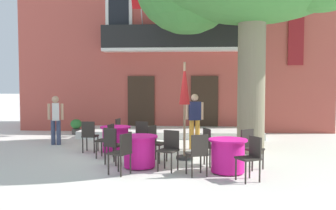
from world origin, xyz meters
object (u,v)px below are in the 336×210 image
(cafe_chair_near_tree_1, at_px, (113,143))
(cafe_chair_middle_0, at_px, (250,146))
(cafe_chair_front_0, at_px, (107,138))
(cafe_umbrella, at_px, (185,96))
(cafe_chair_front_3, at_px, (89,134))
(cafe_table_front, at_px, (115,139))
(ground_planter_left, at_px, (76,126))
(pedestrian_mid_plaza, at_px, (195,118))
(cafe_chair_near_tree_2, at_px, (122,151))
(pedestrian_by_tree, at_px, (56,117))
(cafe_chair_near_tree_0, at_px, (155,141))
(cafe_chair_front_2, at_px, (121,131))
(cafe_chair_front_1, at_px, (140,135))
(cafe_chair_middle_1, at_px, (211,144))
(cafe_chair_middle_2, at_px, (198,152))
(cafe_chair_near_tree_3, at_px, (169,147))
(cafe_table_near_tree, at_px, (140,151))
(cafe_chair_middle_3, at_px, (251,155))
(cafe_table_middle, at_px, (228,155))

(cafe_chair_near_tree_1, xyz_separation_m, cafe_chair_middle_0, (3.31, -0.12, 0.00))
(cafe_chair_front_0, xyz_separation_m, cafe_umbrella, (2.06, -0.00, 1.14))
(cafe_chair_front_3, bearing_deg, cafe_table_front, 2.98)
(cafe_chair_front_3, distance_m, ground_planter_left, 4.02)
(cafe_chair_near_tree_1, height_order, pedestrian_mid_plaza, pedestrian_mid_plaza)
(cafe_chair_near_tree_2, distance_m, pedestrian_by_tree, 4.76)
(cafe_chair_near_tree_0, height_order, cafe_umbrella, cafe_umbrella)
(cafe_umbrella, xyz_separation_m, pedestrian_mid_plaza, (0.26, 1.48, -0.72))
(cafe_chair_front_2, distance_m, cafe_umbrella, 2.75)
(cafe_chair_front_1, bearing_deg, cafe_chair_front_3, 176.20)
(cafe_chair_middle_0, distance_m, cafe_chair_front_0, 3.74)
(cafe_table_front, distance_m, ground_planter_left, 4.34)
(cafe_chair_middle_0, relative_size, cafe_chair_front_0, 1.00)
(cafe_chair_middle_1, relative_size, ground_planter_left, 1.52)
(cafe_umbrella, bearing_deg, cafe_chair_front_3, 165.49)
(cafe_chair_front_2, bearing_deg, pedestrian_mid_plaza, -0.75)
(cafe_chair_front_0, bearing_deg, cafe_umbrella, -0.06)
(cafe_chair_middle_1, bearing_deg, cafe_chair_middle_2, -107.27)
(cafe_chair_near_tree_2, relative_size, cafe_umbrella, 0.36)
(cafe_chair_near_tree_3, bearing_deg, cafe_chair_near_tree_0, 115.69)
(pedestrian_mid_plaza, distance_m, pedestrian_by_tree, 4.54)
(cafe_chair_middle_2, bearing_deg, cafe_chair_near_tree_3, 142.53)
(cafe_table_near_tree, relative_size, cafe_chair_middle_3, 0.95)
(cafe_chair_middle_2, bearing_deg, cafe_chair_middle_0, 34.54)
(pedestrian_by_tree, bearing_deg, cafe_chair_middle_1, -28.73)
(cafe_table_near_tree, height_order, cafe_table_front, same)
(cafe_umbrella, xyz_separation_m, ground_planter_left, (-4.39, 4.38, -1.33))
(cafe_chair_middle_3, relative_size, pedestrian_mid_plaza, 0.54)
(cafe_chair_front_3, distance_m, pedestrian_by_tree, 1.98)
(cafe_table_front, bearing_deg, cafe_umbrella, -20.57)
(cafe_chair_middle_2, height_order, cafe_chair_front_1, same)
(cafe_chair_middle_3, bearing_deg, cafe_chair_front_1, 135.54)
(cafe_chair_near_tree_2, relative_size, cafe_chair_front_0, 1.00)
(cafe_chair_middle_0, distance_m, cafe_chair_middle_1, 0.93)
(cafe_chair_near_tree_2, bearing_deg, pedestrian_by_tree, 128.53)
(cafe_table_front, bearing_deg, cafe_chair_front_1, -10.58)
(cafe_chair_near_tree_3, xyz_separation_m, cafe_chair_middle_1, (0.96, 0.52, 0.00))
(cafe_chair_middle_1, relative_size, cafe_chair_middle_2, 1.00)
(cafe_chair_near_tree_0, xyz_separation_m, cafe_chair_middle_0, (2.31, -0.55, 0.00))
(cafe_chair_near_tree_3, xyz_separation_m, pedestrian_by_tree, (-3.95, 3.21, 0.37))
(cafe_chair_middle_2, height_order, ground_planter_left, cafe_chair_middle_2)
(cafe_chair_near_tree_2, bearing_deg, cafe_chair_near_tree_0, 68.17)
(cafe_chair_middle_1, xyz_separation_m, cafe_chair_front_3, (-3.42, 1.44, 0.00))
(cafe_chair_front_2, bearing_deg, cafe_chair_middle_0, -33.94)
(cafe_table_middle, bearing_deg, cafe_chair_front_2, 136.01)
(cafe_chair_near_tree_3, height_order, cafe_table_front, cafe_chair_near_tree_3)
(cafe_table_front, height_order, pedestrian_mid_plaza, pedestrian_mid_plaza)
(cafe_chair_front_2, relative_size, pedestrian_mid_plaza, 0.54)
(cafe_table_middle, xyz_separation_m, cafe_chair_middle_0, (0.57, 0.50, 0.14))
(cafe_chair_near_tree_2, bearing_deg, ground_planter_left, 116.78)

